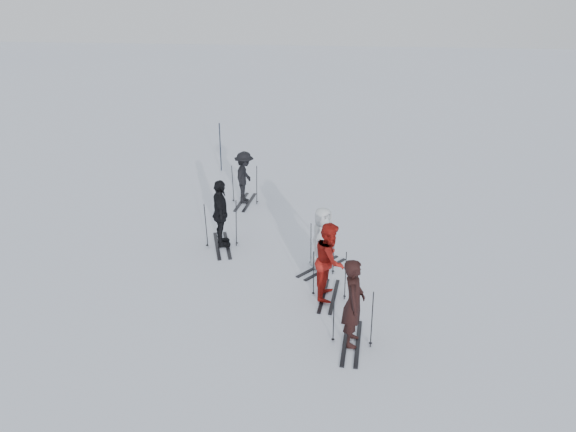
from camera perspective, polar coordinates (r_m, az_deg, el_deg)
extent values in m
plane|color=silver|center=(14.47, -0.55, -5.15)|extent=(120.00, 120.00, 0.00)
imported|color=black|center=(11.15, 6.66, -8.85)|extent=(0.46, 0.68, 1.84)
imported|color=maroon|center=(12.74, 4.27, -4.64)|extent=(0.73, 0.91, 1.81)
imported|color=silver|center=(14.05, 3.50, -2.39)|extent=(0.87, 0.94, 1.62)
imported|color=black|center=(15.32, -6.85, 0.15)|extent=(0.79, 1.19, 1.88)
imported|color=black|center=(18.50, -4.44, 3.86)|extent=(0.66, 1.12, 1.72)
cylinder|color=black|center=(22.00, -6.89, 6.96)|extent=(0.05, 0.05, 1.88)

